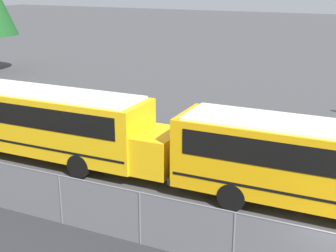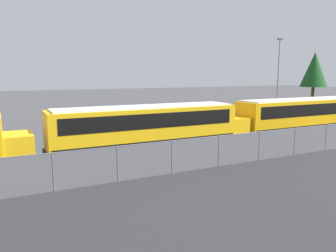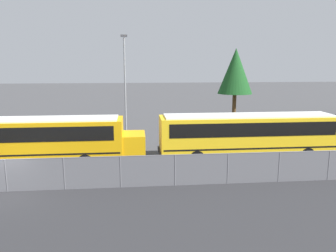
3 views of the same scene
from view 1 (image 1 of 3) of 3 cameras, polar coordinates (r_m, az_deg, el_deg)
name	(u,v)px [view 1 (image 1 of 3)]	position (r m, az deg, el deg)	size (l,w,h in m)	color
school_bus_2	(27,116)	(22.25, -16.79, 1.15)	(14.08, 2.55, 3.21)	yellow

